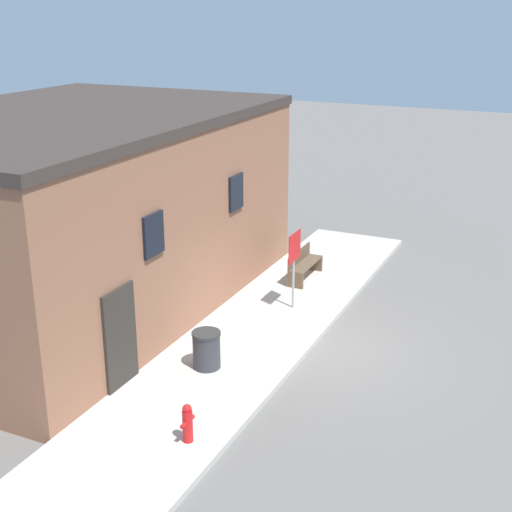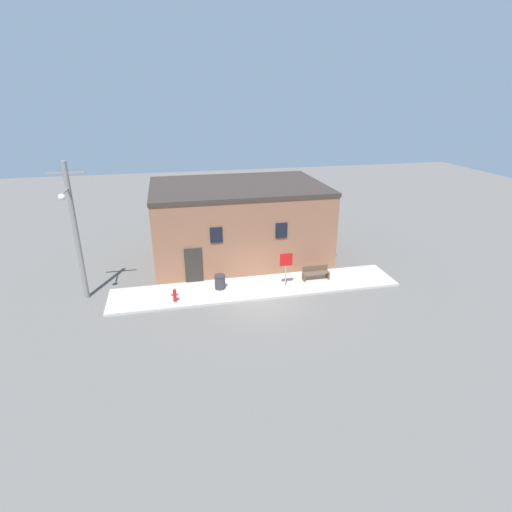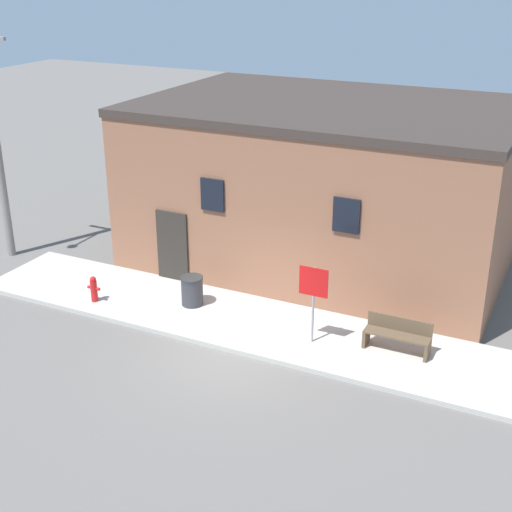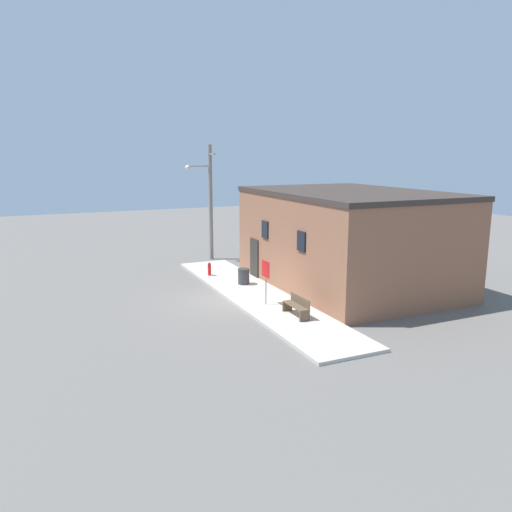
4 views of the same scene
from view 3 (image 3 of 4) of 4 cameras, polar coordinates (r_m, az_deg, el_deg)
The scene contains 7 objects.
ground_plane at distance 17.39m, azimuth -1.98°, elevation -7.77°, with size 80.00×80.00×0.00m, color #66605B.
sidewalk at distance 18.47m, azimuth 0.10°, elevation -5.56°, with size 16.21×2.87×0.13m.
brick_building at distance 22.03m, azimuth 5.73°, elevation 5.87°, with size 11.00×7.63×4.92m.
fire_hydrant at distance 19.92m, azimuth -12.85°, elevation -2.58°, with size 0.39×0.18×0.73m.
stop_sign at distance 17.02m, azimuth 4.61°, elevation -2.75°, with size 0.73×0.06×1.98m.
bench at distance 17.37m, azimuth 11.26°, elevation -6.22°, with size 1.58×0.44×0.82m.
trash_bin at distance 19.30m, azimuth -5.13°, elevation -2.78°, with size 0.61×0.61×0.81m.
Camera 3 is at (7.06, -13.19, 8.85)m, focal length 50.00 mm.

